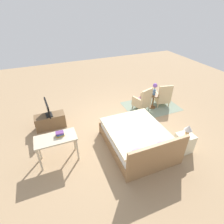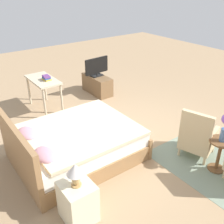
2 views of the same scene
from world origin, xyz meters
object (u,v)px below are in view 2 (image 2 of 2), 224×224
(table_lamp, at_px, (75,172))
(tv_flatscreen, at_px, (97,67))
(armchair_by_window_right, at_px, (197,137))
(nightstand, at_px, (78,202))
(vanity_desk, at_px, (43,84))
(book_stack, at_px, (46,78))
(bed, at_px, (75,144))
(tv_stand, at_px, (97,84))
(side_table, at_px, (220,152))

(table_lamp, relative_size, tv_flatscreen, 0.46)
(armchair_by_window_right, relative_size, nightstand, 1.62)
(vanity_desk, xyz_separation_m, book_stack, (-0.13, -0.04, 0.17))
(bed, distance_m, table_lamp, 1.39)
(nightstand, bearing_deg, tv_stand, -36.97)
(nightstand, bearing_deg, vanity_desk, -16.82)
(vanity_desk, bearing_deg, tv_flatscreen, -87.75)
(nightstand, xyz_separation_m, tv_flatscreen, (3.39, -2.55, 0.46))
(bed, xyz_separation_m, tv_flatscreen, (2.24, -1.95, 0.45))
(armchair_by_window_right, bearing_deg, tv_stand, -2.89)
(tv_stand, distance_m, tv_flatscreen, 0.50)
(armchair_by_window_right, xyz_separation_m, tv_stand, (3.44, -0.17, -0.14))
(table_lamp, xyz_separation_m, book_stack, (3.21, -1.05, 0.03))
(side_table, bearing_deg, tv_flatscreen, -2.89)
(bed, bearing_deg, book_stack, -12.36)
(bed, relative_size, book_stack, 9.58)
(bed, distance_m, vanity_desk, 2.24)
(tv_stand, bearing_deg, tv_flatscreen, 4.29)
(armchair_by_window_right, height_order, book_stack, armchair_by_window_right)
(tv_flatscreen, bearing_deg, side_table, 177.11)
(tv_stand, relative_size, vanity_desk, 0.92)
(side_table, bearing_deg, armchair_by_window_right, -2.96)
(nightstand, xyz_separation_m, book_stack, (3.21, -1.05, 0.53))
(armchair_by_window_right, height_order, tv_flatscreen, tv_flatscreen)
(armchair_by_window_right, xyz_separation_m, tv_flatscreen, (3.44, -0.17, 0.37))
(bed, bearing_deg, side_table, -133.51)
(bed, height_order, tv_flatscreen, tv_flatscreen)
(tv_stand, height_order, tv_flatscreen, tv_flatscreen)
(table_lamp, bearing_deg, tv_stand, -36.98)
(nightstand, relative_size, book_stack, 2.64)
(vanity_desk, relative_size, book_stack, 4.83)
(armchair_by_window_right, xyz_separation_m, book_stack, (3.25, 1.33, 0.43))
(nightstand, bearing_deg, table_lamp, 90.00)
(tv_flatscreen, height_order, book_stack, tv_flatscreen)
(tv_flatscreen, bearing_deg, nightstand, 143.05)
(armchair_by_window_right, height_order, vanity_desk, armchair_by_window_right)
(bed, distance_m, tv_stand, 2.96)
(vanity_desk, bearing_deg, table_lamp, 163.17)
(bed, distance_m, armchair_by_window_right, 2.15)
(armchair_by_window_right, distance_m, tv_flatscreen, 3.46)
(bed, distance_m, nightstand, 1.30)
(tv_stand, distance_m, vanity_desk, 1.60)
(bed, bearing_deg, tv_flatscreen, -41.08)
(side_table, bearing_deg, book_stack, 19.34)
(tv_flatscreen, relative_size, vanity_desk, 0.69)
(bed, relative_size, armchair_by_window_right, 2.24)
(nightstand, bearing_deg, armchair_by_window_right, -91.13)
(vanity_desk, bearing_deg, tv_stand, -87.83)
(nightstand, height_order, tv_flatscreen, tv_flatscreen)
(tv_flatscreen, bearing_deg, armchair_by_window_right, 177.12)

